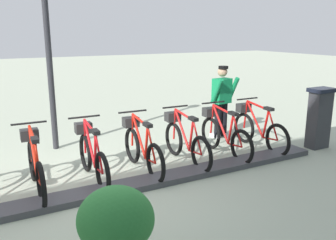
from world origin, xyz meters
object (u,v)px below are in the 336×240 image
Objects in this scene: worker_near_rack at (222,99)px; planter_bush at (116,229)px; payment_kiosk at (319,117)px; bike_docked_0 at (258,128)px; bike_docked_5 at (35,165)px; bike_docked_4 at (92,156)px; lamp_post at (46,20)px; bike_docked_1 at (223,134)px; bike_docked_2 at (185,140)px; bike_docked_3 at (141,147)px.

planter_bush is (-3.53, 3.86, -0.37)m from worker_near_rack.
planter_bush is (-1.95, 5.23, -0.12)m from payment_kiosk.
worker_near_rack is at bearing 40.90° from payment_kiosk.
planter_bush is at bearing 132.37° from worker_near_rack.
bike_docked_0 and bike_docked_5 have the same top height.
bike_docked_4 is 0.89m from bike_docked_5.
payment_kiosk is 2.10m from worker_near_rack.
payment_kiosk is 0.32× the size of lamp_post.
bike_docked_1 is 1.04× the size of worker_near_rack.
lamp_post reaches higher than bike_docked_0.
bike_docked_5 is (0.00, 4.46, 0.00)m from bike_docked_0.
bike_docked_1 is at bearing -124.69° from lamp_post.
payment_kiosk is 0.74× the size of bike_docked_0.
lamp_post reaches higher than planter_bush.
lamp_post reaches higher than bike_docked_2.
bike_docked_3 and bike_docked_5 have the same top height.
bike_docked_0 is 1.77× the size of planter_bush.
payment_kiosk is 0.74× the size of bike_docked_4.
bike_docked_5 is at bearing 8.71° from planter_bush.
bike_docked_3 is at bearing -90.00° from bike_docked_5.
bike_docked_1 is 0.89m from bike_docked_2.
worker_near_rack reaches higher than bike_docked_5.
payment_kiosk is 2.14m from bike_docked_1.
bike_docked_2 is at bearing -90.00° from bike_docked_4.
bike_docked_1 is at bearing -51.57° from planter_bush.
bike_docked_1 is 1.78m from bike_docked_3.
bike_docked_5 is (0.00, 3.57, 0.00)m from bike_docked_1.
bike_docked_0 and bike_docked_2 have the same top height.
bike_docked_0 reaches higher than planter_bush.
lamp_post is at bearing -19.08° from bike_docked_5.
worker_near_rack is at bearing -105.55° from lamp_post.
bike_docked_4 is at bearing 83.10° from payment_kiosk.
bike_docked_2 is at bearing 90.00° from bike_docked_0.
lamp_post is (1.99, 1.09, 2.19)m from bike_docked_3.
bike_docked_3 reaches higher than planter_bush.
payment_kiosk is 5.58m from planter_bush.
lamp_post reaches higher than bike_docked_4.
bike_docked_1 is at bearing -90.00° from bike_docked_5.
bike_docked_2 is at bearing -90.00° from bike_docked_3.
payment_kiosk is at bearing -96.90° from bike_docked_4.
bike_docked_1 is 4.06m from planter_bush.
bike_docked_0 is at bearing -90.00° from bike_docked_1.
bike_docked_3 is (0.57, 3.83, -0.24)m from payment_kiosk.
bike_docked_1 and bike_docked_2 have the same top height.
planter_bush is at bearing -171.29° from bike_docked_5.
planter_bush is at bearing 128.43° from bike_docked_1.
worker_near_rack reaches higher than bike_docked_0.
bike_docked_0 is 0.89m from bike_docked_1.
bike_docked_2 is 0.89m from bike_docked_3.
payment_kiosk is at bearing -95.82° from bike_docked_5.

